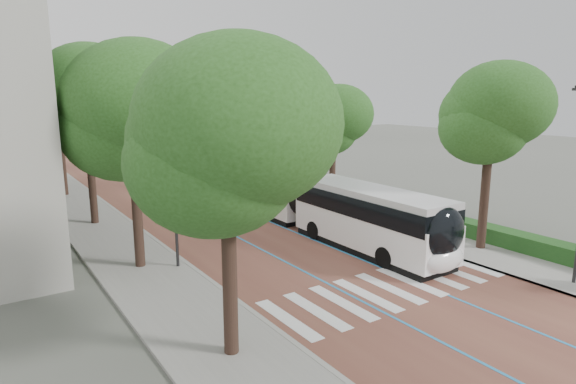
% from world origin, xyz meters
% --- Properties ---
extents(ground, '(160.00, 160.00, 0.00)m').
position_xyz_m(ground, '(0.00, 0.00, 0.00)').
color(ground, '#51544C').
rests_on(ground, ground).
extents(road, '(11.00, 140.00, 0.02)m').
position_xyz_m(road, '(0.00, 40.00, 0.01)').
color(road, brown).
rests_on(road, ground).
extents(sidewalk_left, '(4.00, 140.00, 0.12)m').
position_xyz_m(sidewalk_left, '(-7.50, 40.00, 0.06)').
color(sidewalk_left, gray).
rests_on(sidewalk_left, ground).
extents(sidewalk_right, '(4.00, 140.00, 0.12)m').
position_xyz_m(sidewalk_right, '(7.50, 40.00, 0.06)').
color(sidewalk_right, gray).
rests_on(sidewalk_right, ground).
extents(kerb_left, '(0.20, 140.00, 0.14)m').
position_xyz_m(kerb_left, '(-5.60, 40.00, 0.06)').
color(kerb_left, gray).
rests_on(kerb_left, ground).
extents(kerb_right, '(0.20, 140.00, 0.14)m').
position_xyz_m(kerb_right, '(5.60, 40.00, 0.06)').
color(kerb_right, gray).
rests_on(kerb_right, ground).
extents(zebra_crossing, '(10.55, 3.60, 0.01)m').
position_xyz_m(zebra_crossing, '(0.20, 1.00, 0.03)').
color(zebra_crossing, silver).
rests_on(zebra_crossing, ground).
extents(lane_line_left, '(0.12, 126.00, 0.01)m').
position_xyz_m(lane_line_left, '(-1.60, 40.00, 0.02)').
color(lane_line_left, '#247EB8').
rests_on(lane_line_left, road).
extents(lane_line_right, '(0.12, 126.00, 0.01)m').
position_xyz_m(lane_line_right, '(1.60, 40.00, 0.02)').
color(lane_line_right, '#247EB8').
rests_on(lane_line_right, road).
extents(hedge, '(1.20, 14.00, 0.80)m').
position_xyz_m(hedge, '(9.10, 0.00, 0.52)').
color(hedge, '#1A4618').
rests_on(hedge, sidewalk_right).
extents(streetlight_far, '(1.82, 0.20, 8.00)m').
position_xyz_m(streetlight_far, '(6.62, 22.00, 4.82)').
color(streetlight_far, '#28292B').
rests_on(streetlight_far, sidewalk_right).
extents(lamp_post_left, '(0.14, 0.14, 8.00)m').
position_xyz_m(lamp_post_left, '(-6.10, 8.00, 4.12)').
color(lamp_post_left, '#28292B').
rests_on(lamp_post_left, sidewalk_left).
extents(trees_left, '(6.48, 60.51, 10.09)m').
position_xyz_m(trees_left, '(-7.50, 23.88, 6.96)').
color(trees_left, black).
rests_on(trees_left, ground).
extents(trees_right, '(5.49, 47.22, 8.79)m').
position_xyz_m(trees_right, '(7.70, 23.97, 6.15)').
color(trees_right, black).
rests_on(trees_right, ground).
extents(lead_bus, '(2.60, 18.41, 3.20)m').
position_xyz_m(lead_bus, '(2.90, 8.93, 1.63)').
color(lead_bus, black).
rests_on(lead_bus, ground).
extents(bus_queued_0, '(2.99, 12.48, 3.20)m').
position_xyz_m(bus_queued_0, '(2.83, 24.71, 1.62)').
color(bus_queued_0, white).
rests_on(bus_queued_0, ground).
extents(bus_queued_1, '(3.20, 12.52, 3.20)m').
position_xyz_m(bus_queued_1, '(2.80, 38.87, 1.62)').
color(bus_queued_1, white).
rests_on(bus_queued_1, ground).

